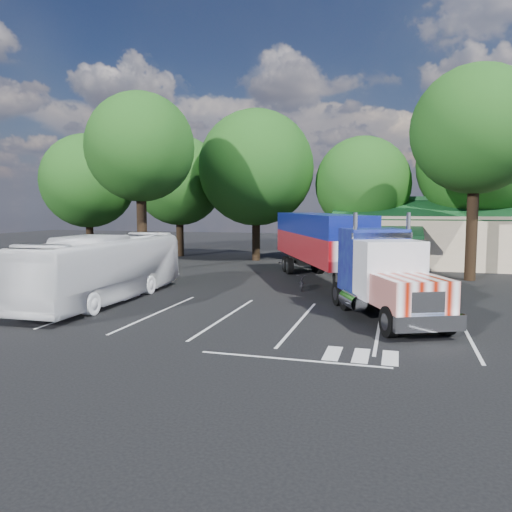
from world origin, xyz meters
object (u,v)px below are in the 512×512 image
(tour_bus, at_px, (105,268))
(silver_sedan, at_px, (368,262))
(semi_truck, at_px, (332,245))
(woman, at_px, (343,285))
(bicycle, at_px, (302,282))

(tour_bus, height_order, silver_sedan, tour_bus)
(semi_truck, height_order, woman, semi_truck)
(semi_truck, relative_size, woman, 11.10)
(semi_truck, xyz_separation_m, bicycle, (-1.58, -0.83, -2.08))
(silver_sedan, bearing_deg, bicycle, 172.16)
(woman, relative_size, tour_bus, 0.15)
(semi_truck, relative_size, silver_sedan, 4.38)
(silver_sedan, bearing_deg, semi_truck, -179.17)
(woman, xyz_separation_m, tour_bus, (-11.50, -2.43, 0.74))
(tour_bus, bearing_deg, woman, 10.43)
(tour_bus, bearing_deg, silver_sedan, 49.13)
(bicycle, relative_size, silver_sedan, 0.37)
(woman, height_order, silver_sedan, woman)
(bicycle, bearing_deg, semi_truck, 16.75)
(bicycle, height_order, tour_bus, tour_bus)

